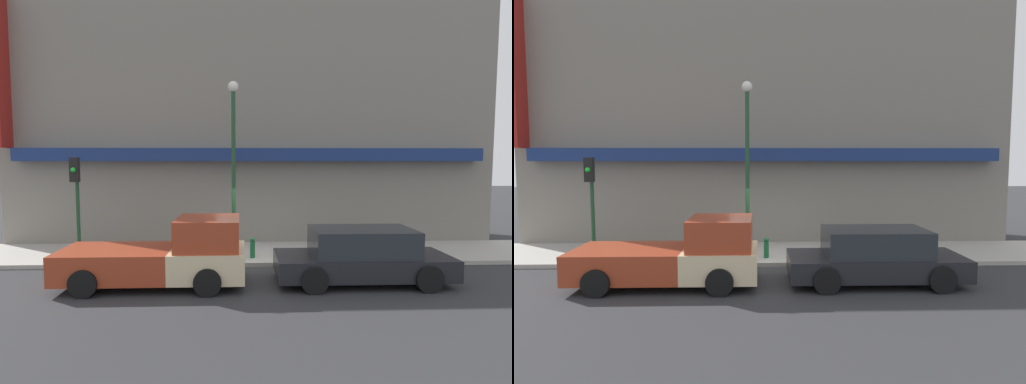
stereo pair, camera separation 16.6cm
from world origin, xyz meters
The scene contains 8 objects.
ground_plane centered at (0.00, 0.00, 0.00)m, with size 80.00×80.00×0.00m, color #2D2D30.
sidewalk centered at (0.00, 1.67, 0.07)m, with size 36.00×3.33×0.14m.
building centered at (-0.01, 4.81, 5.36)m, with size 19.80×3.80×10.74m.
pickup_truck centered at (-2.50, -1.72, 0.82)m, with size 5.02×2.22×1.87m.
parked_car centered at (2.96, -1.72, 0.75)m, with size 4.86×2.09×1.54m.
fire_hydrant centered at (-0.05, 0.69, 0.49)m, with size 0.17×0.17×0.71m.
street_lamp centered at (-0.69, 0.88, 3.82)m, with size 0.36×0.36×5.95m.
traffic_light centered at (-5.87, 0.65, 2.49)m, with size 0.28×0.42×3.41m.
Camera 2 is at (-0.29, -12.68, 3.45)m, focal length 28.00 mm.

